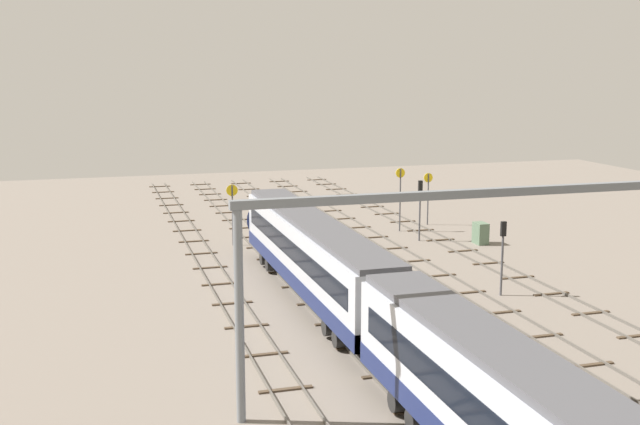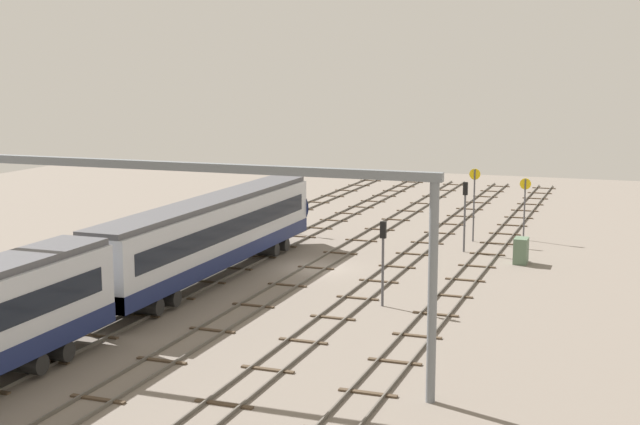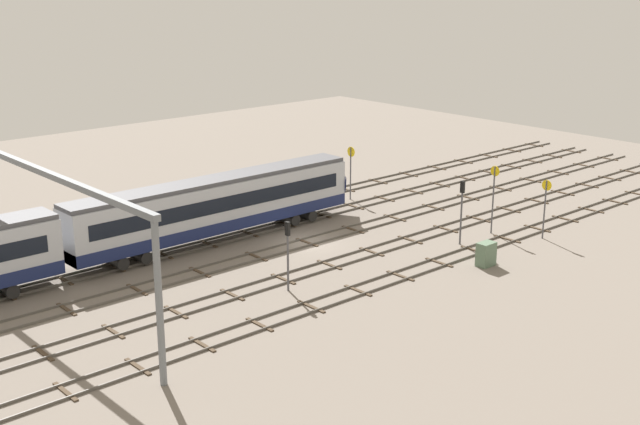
# 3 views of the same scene
# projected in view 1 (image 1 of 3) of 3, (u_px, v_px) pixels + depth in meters

# --- Properties ---
(ground_plane) EXTENTS (107.83, 107.83, 0.00)m
(ground_plane) POSITION_uv_depth(u_px,v_px,m) (361.00, 274.00, 53.09)
(ground_plane) COLOR slate
(track_near_foreground) EXTENTS (91.83, 2.40, 0.16)m
(track_near_foreground) POSITION_uv_depth(u_px,v_px,m) (488.00, 263.00, 55.75)
(track_near_foreground) COLOR #59544C
(track_near_foreground) RESTS_ON ground
(track_second_near) EXTENTS (91.83, 2.40, 0.16)m
(track_second_near) POSITION_uv_depth(u_px,v_px,m) (426.00, 268.00, 54.42)
(track_second_near) COLOR #59544C
(track_second_near) RESTS_ON ground
(track_middle) EXTENTS (91.83, 2.40, 0.16)m
(track_middle) POSITION_uv_depth(u_px,v_px,m) (361.00, 273.00, 53.08)
(track_middle) COLOR #59544C
(track_middle) RESTS_ON ground
(track_with_train) EXTENTS (91.83, 2.40, 0.16)m
(track_with_train) POSITION_uv_depth(u_px,v_px,m) (292.00, 278.00, 51.75)
(track_with_train) COLOR #59544C
(track_with_train) RESTS_ON ground
(track_far_background) EXTENTS (91.83, 2.40, 0.16)m
(track_far_background) POSITION_uv_depth(u_px,v_px,m) (220.00, 284.00, 50.41)
(track_far_background) COLOR #59544C
(track_far_background) RESTS_ON ground
(train) EXTENTS (50.40, 3.24, 4.80)m
(train) POSITION_uv_depth(u_px,v_px,m) (384.00, 316.00, 35.51)
(train) COLOR #B7BCC6
(train) RESTS_ON ground
(overhead_gantry) EXTENTS (0.40, 24.71, 8.86)m
(overhead_gantry) POSITION_uv_depth(u_px,v_px,m) (520.00, 231.00, 33.04)
(overhead_gantry) COLOR slate
(overhead_gantry) RESTS_ON ground
(speed_sign_near_foreground) EXTENTS (0.14, 0.83, 4.62)m
(speed_sign_near_foreground) POSITION_uv_depth(u_px,v_px,m) (428.00, 192.00, 69.10)
(speed_sign_near_foreground) COLOR #4C4C51
(speed_sign_near_foreground) RESTS_ON ground
(speed_sign_mid_trackside) EXTENTS (0.14, 0.81, 5.40)m
(speed_sign_mid_trackside) POSITION_uv_depth(u_px,v_px,m) (400.00, 192.00, 66.29)
(speed_sign_mid_trackside) COLOR #4C4C51
(speed_sign_mid_trackside) RESTS_ON ground
(speed_sign_far_trackside) EXTENTS (0.14, 0.89, 4.81)m
(speed_sign_far_trackside) POSITION_uv_depth(u_px,v_px,m) (232.00, 206.00, 61.07)
(speed_sign_far_trackside) COLOR #4C4C51
(speed_sign_far_trackside) RESTS_ON ground
(signal_light_trackside_approach) EXTENTS (0.31, 0.32, 4.90)m
(signal_light_trackside_approach) POSITION_uv_depth(u_px,v_px,m) (420.00, 202.00, 62.61)
(signal_light_trackside_approach) COLOR #4C4C51
(signal_light_trackside_approach) RESTS_ON ground
(signal_light_trackside_departure) EXTENTS (0.31, 0.32, 4.62)m
(signal_light_trackside_departure) POSITION_uv_depth(u_px,v_px,m) (503.00, 247.00, 47.52)
(signal_light_trackside_departure) COLOR #4C4C51
(signal_light_trackside_departure) RESTS_ON ground
(relay_cabinet) EXTENTS (1.32, 0.87, 1.70)m
(relay_cabinet) POSITION_uv_depth(u_px,v_px,m) (481.00, 233.00, 61.95)
(relay_cabinet) COLOR #597259
(relay_cabinet) RESTS_ON ground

